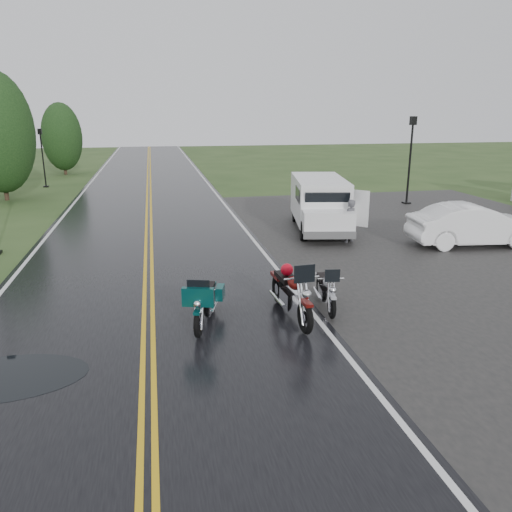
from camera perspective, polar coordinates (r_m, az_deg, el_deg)
The scene contains 13 objects.
ground at distance 11.19m, azimuth -12.20°, elevation -8.56°, with size 120.00×120.00×0.00m, color #2D471E.
road at distance 20.71m, azimuth -12.16°, elevation 3.02°, with size 8.00×100.00×0.04m, color black.
parking_pad at distance 19.15m, azimuth 22.83°, elevation 1.01°, with size 14.00×24.00×0.03m, color black.
motorcycle_red at distance 10.56m, azimuth 5.69°, elevation -5.46°, with size 0.91×2.49×1.47m, color #570C09, non-canonical shape.
motorcycle_teal at distance 10.46m, azimuth -6.63°, elevation -6.39°, with size 0.76×2.09×1.24m, color #053938, non-canonical shape.
motorcycle_silver at distance 11.45m, azimuth 8.71°, elevation -4.71°, with size 0.70×1.91×1.13m, color #AAABB2, non-canonical shape.
van_white at distance 18.31m, azimuth 5.56°, elevation 4.90°, with size 2.01×5.35×2.10m, color white, non-canonical shape.
person_at_van at distance 18.34m, azimuth 10.64°, elevation 3.86°, with size 0.57×0.37×1.56m, color #4F4F54.
sedan_white at distance 19.21m, azimuth 23.60°, elevation 3.18°, with size 1.55×4.46×1.47m, color white.
lamp_post_far_left at distance 34.29m, azimuth -23.18°, elevation 10.26°, with size 0.31×0.31×3.64m, color black, non-canonical shape.
lamp_post_far_right at distance 26.81m, azimuth 17.18°, elevation 10.38°, with size 0.38×0.38×4.43m, color black, non-canonical shape.
tree_left_mid at distance 29.93m, azimuth -27.25°, elevation 11.12°, with size 3.67×3.67×5.73m, color #1E3D19, non-canonical shape.
tree_left_far at distance 40.77m, azimuth -21.23°, elevation 11.83°, with size 2.93×2.93×4.50m, color #1E3D19, non-canonical shape.
Camera 1 is at (0.29, -10.19, 4.62)m, focal length 35.00 mm.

